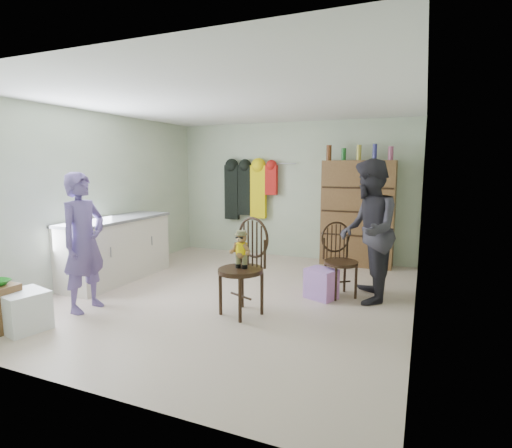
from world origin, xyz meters
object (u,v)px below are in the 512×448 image
at_px(chair_front, 244,259).
at_px(chair_far, 339,257).
at_px(counter, 117,249).
at_px(dresser, 358,213).

xyz_separation_m(chair_front, chair_far, (0.88, 1.10, -0.12)).
xyz_separation_m(counter, dresser, (3.20, 2.30, 0.44)).
height_order(counter, dresser, dresser).
bearing_deg(counter, dresser, 35.69).
distance_m(chair_far, dresser, 1.78).
bearing_deg(chair_far, dresser, 52.31).
bearing_deg(dresser, counter, -144.31).
height_order(counter, chair_far, chair_far).
height_order(counter, chair_front, chair_front).
xyz_separation_m(counter, chair_far, (3.24, 0.56, 0.05)).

